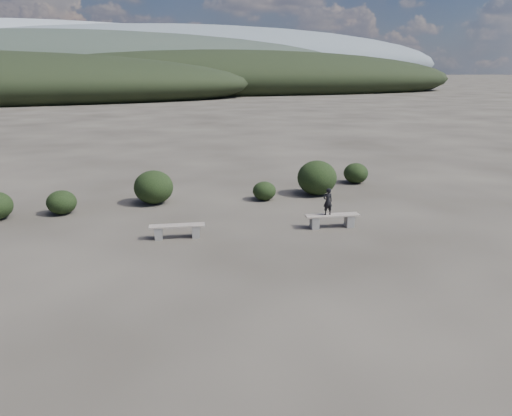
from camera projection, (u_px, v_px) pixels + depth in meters
name	position (u px, v px, depth m)	size (l,w,h in m)	color
ground	(289.00, 288.00, 12.31)	(1200.00, 1200.00, 0.00)	#2F2A24
bench_left	(177.00, 230.00, 15.89)	(1.80, 0.69, 0.44)	gray
bench_right	(332.00, 220.00, 16.97)	(1.89, 0.72, 0.46)	gray
seated_person	(328.00, 202.00, 16.77)	(0.34, 0.22, 0.92)	black
shrub_a	(62.00, 202.00, 18.56)	(1.09, 1.09, 0.89)	black
shrub_b	(154.00, 187.00, 19.98)	(1.57, 1.57, 1.34)	black
shrub_c	(264.00, 191.00, 20.59)	(0.96, 0.96, 0.77)	black
shrub_d	(317.00, 178.00, 21.40)	(1.69, 1.69, 1.48)	black
shrub_e	(356.00, 173.00, 23.68)	(1.15, 1.15, 0.96)	black
mountain_ridges	(64.00, 62.00, 314.39)	(500.00, 400.00, 56.00)	black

